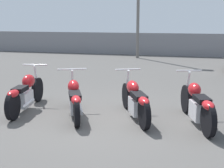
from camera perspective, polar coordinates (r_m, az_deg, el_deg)
name	(u,v)px	position (r m, az deg, el deg)	size (l,w,h in m)	color
ground_plane	(104,121)	(6.60, -1.55, -6.75)	(60.00, 60.00, 0.00)	#514F4C
fence_back	(162,44)	(18.31, 9.17, 7.15)	(40.00, 0.04, 1.29)	gray
motorcycle_slot_0	(26,93)	(7.51, -15.53, -1.60)	(0.65, 2.15, 0.99)	black
motorcycle_slot_1	(74,99)	(6.83, -6.89, -2.67)	(1.06, 1.90, 0.96)	black
motorcycle_slot_2	(135,100)	(6.67, 4.28, -2.91)	(1.04, 1.93, 0.98)	black
motorcycle_slot_3	(197,104)	(6.52, 15.32, -3.63)	(0.82, 2.07, 1.00)	black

